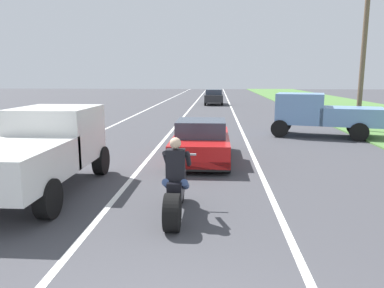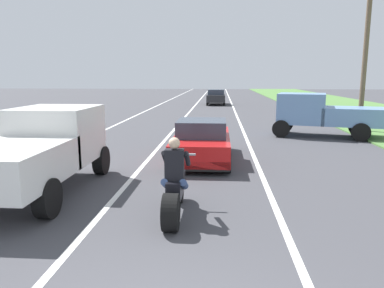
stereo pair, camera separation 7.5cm
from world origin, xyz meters
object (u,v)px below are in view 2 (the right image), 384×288
Objects in this scene: sports_car_red at (202,142)px; distant_car_far_ahead at (216,97)px; motorcycle_with_rider at (175,189)px; pickup_truck_left_lane_white at (41,147)px; pickup_truck_right_shoulder_light_blue at (322,113)px.

distant_car_far_ahead is at bearing 89.57° from sports_car_red.
pickup_truck_left_lane_white is (-3.37, 1.46, 0.51)m from motorcycle_with_rider.
distant_car_far_ahead reaches higher than sports_car_red.
sports_car_red is at bearing -90.43° from distant_car_far_ahead.
motorcycle_with_rider is 0.46× the size of pickup_truck_left_lane_white.
pickup_truck_right_shoulder_light_blue is (5.30, 5.41, 0.48)m from sports_car_red.
sports_car_red is at bearing 86.92° from motorcycle_with_rider.
motorcycle_with_rider is 11.96m from pickup_truck_right_shoulder_light_blue.
pickup_truck_right_shoulder_light_blue reaches higher than motorcycle_with_rider.
pickup_truck_right_shoulder_light_blue is 20.06m from distant_car_far_ahead.
pickup_truck_right_shoulder_light_blue is 1.29× the size of distant_car_far_ahead.
sports_car_red is at bearing 45.33° from pickup_truck_left_lane_white.
pickup_truck_right_shoulder_light_blue is at bearing 45.48° from pickup_truck_left_lane_white.
sports_car_red is 0.90× the size of pickup_truck_left_lane_white.
pickup_truck_left_lane_white is 1.20× the size of distant_car_far_ahead.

